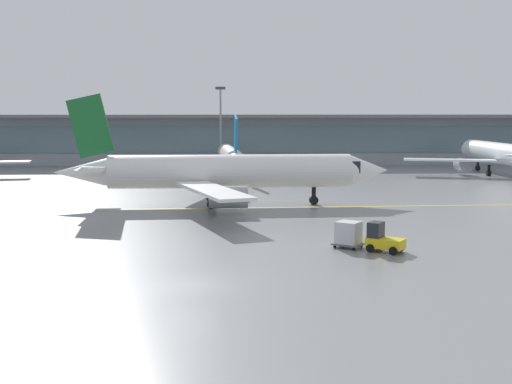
% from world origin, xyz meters
% --- Properties ---
extents(ground_plane, '(400.00, 400.00, 0.00)m').
position_xyz_m(ground_plane, '(0.00, 0.00, 0.00)').
color(ground_plane, gray).
extents(taxiway_centreline_stripe, '(109.87, 6.15, 0.01)m').
position_xyz_m(taxiway_centreline_stripe, '(1.96, 30.79, 0.00)').
color(taxiway_centreline_stripe, yellow).
rests_on(taxiway_centreline_stripe, ground_plane).
extents(terminal_concourse, '(175.81, 11.00, 9.60)m').
position_xyz_m(terminal_concourse, '(0.00, 90.88, 4.92)').
color(terminal_concourse, '#8C939E').
rests_on(terminal_concourse, ground_plane).
extents(gate_airplane_1, '(27.01, 29.14, 9.65)m').
position_xyz_m(gate_airplane_1, '(1.64, 69.34, 2.89)').
color(gate_airplane_1, silver).
rests_on(gate_airplane_1, ground_plane).
extents(gate_airplane_2, '(31.58, 33.86, 11.24)m').
position_xyz_m(gate_airplane_2, '(44.64, 66.29, 3.37)').
color(gate_airplane_2, white).
rests_on(gate_airplane_2, ground_plane).
extents(taxiing_regional_jet, '(35.82, 33.28, 11.86)m').
position_xyz_m(taxiing_regional_jet, '(1.50, 32.77, 3.56)').
color(taxiing_regional_jet, white).
rests_on(taxiing_regional_jet, ground_plane).
extents(baggage_tug, '(2.94, 2.63, 2.10)m').
position_xyz_m(baggage_tug, '(12.93, 8.72, 0.89)').
color(baggage_tug, yellow).
rests_on(baggage_tug, ground_plane).
extents(cargo_dolly_lead, '(2.64, 2.50, 1.94)m').
position_xyz_m(cargo_dolly_lead, '(10.74, 10.19, 1.05)').
color(cargo_dolly_lead, '#595B60').
rests_on(cargo_dolly_lead, ground_plane).
extents(apron_light_mast_1, '(1.80, 0.36, 14.57)m').
position_xyz_m(apron_light_mast_1, '(-0.16, 82.29, 7.97)').
color(apron_light_mast_1, gray).
rests_on(apron_light_mast_1, ground_plane).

